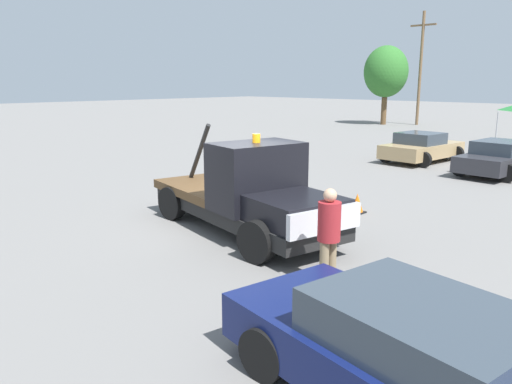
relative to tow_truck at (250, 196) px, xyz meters
name	(u,v)px	position (x,y,z in m)	size (l,w,h in m)	color
ground_plane	(241,231)	(-0.36, 0.07, -0.95)	(160.00, 160.00, 0.00)	slate
tow_truck	(250,196)	(0.00, 0.00, 0.00)	(6.26, 3.05, 2.51)	black
foreground_car	(437,372)	(6.22, -3.49, -0.30)	(5.62, 2.70, 1.34)	#0F194C
person_near_truck	(329,231)	(3.21, -1.27, 0.09)	(0.40, 0.40, 1.80)	#847051
parked_car_tan	(421,148)	(-2.24, 13.28, -0.30)	(2.73, 4.34, 1.34)	tan
parked_car_charcoal	(501,158)	(1.46, 12.53, -0.30)	(2.60, 4.86, 1.34)	#2D2D33
tree_center	(386,72)	(-13.96, 30.05, 3.41)	(3.64, 3.64, 6.50)	brown
traffic_cone	(357,204)	(0.73, 3.50, -0.69)	(0.40, 0.40, 0.55)	black
utility_pole	(421,66)	(-11.77, 31.76, 3.89)	(2.20, 0.24, 9.15)	brown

